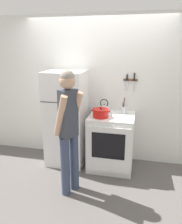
% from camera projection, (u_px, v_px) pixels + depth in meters
% --- Properties ---
extents(ground_plane, '(14.00, 14.00, 0.00)m').
position_uv_depth(ground_plane, '(97.00, 155.00, 4.22)').
color(ground_plane, '#5B5654').
extents(wall_back, '(10.00, 0.06, 2.55)m').
position_uv_depth(wall_back, '(98.00, 90.00, 3.89)').
color(wall_back, silver).
rests_on(wall_back, ground_plane).
extents(refrigerator, '(0.65, 0.65, 1.63)m').
position_uv_depth(refrigerator, '(67.00, 118.00, 3.80)').
color(refrigerator, white).
rests_on(refrigerator, ground_plane).
extents(stove_range, '(0.74, 0.71, 0.93)m').
position_uv_depth(stove_range, '(111.00, 142.00, 3.68)').
color(stove_range, white).
rests_on(stove_range, ground_plane).
extents(dutch_oven_pot, '(0.31, 0.26, 0.16)m').
position_uv_depth(dutch_oven_pot, '(101.00, 113.00, 3.47)').
color(dutch_oven_pot, red).
rests_on(dutch_oven_pot, stove_range).
extents(tea_kettle, '(0.23, 0.18, 0.24)m').
position_uv_depth(tea_kettle, '(104.00, 109.00, 3.72)').
color(tea_kettle, silver).
rests_on(tea_kettle, stove_range).
extents(utensil_jar, '(0.09, 0.09, 0.28)m').
position_uv_depth(utensil_jar, '(124.00, 110.00, 3.65)').
color(utensil_jar, '#B7BABF').
rests_on(utensil_jar, stove_range).
extents(person, '(0.40, 0.43, 1.74)m').
position_uv_depth(person, '(69.00, 127.00, 2.90)').
color(person, '#38425B').
rests_on(person, ground_plane).
extents(wall_knife_strip, '(0.24, 0.03, 0.31)m').
position_uv_depth(wall_knife_strip, '(131.00, 80.00, 3.67)').
color(wall_knife_strip, brown).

